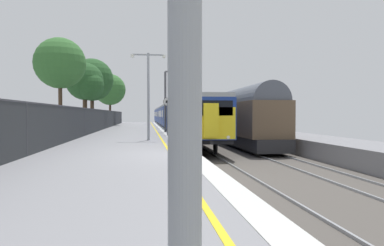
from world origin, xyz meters
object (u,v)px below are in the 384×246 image
Objects in this scene: commuter_train_at_platform at (170,116)px; background_tree_right at (61,65)px; speed_limit_sign at (167,111)px; background_tree_back at (92,81)px; background_tree_centre at (111,91)px; signal_gantry at (169,94)px; background_tree_left at (86,83)px; freight_train_adjacent_track at (213,115)px; platform_lamp_mid at (148,88)px.

commuter_train_at_platform is 24.46m from background_tree_right.
speed_limit_sign is 16.49m from background_tree_back.
signal_gantry is at bearing -71.75° from background_tree_centre.
background_tree_centre is 10.41m from background_tree_back.
background_tree_left is at bearing 128.02° from speed_limit_sign.
speed_limit_sign is 0.35× the size of background_tree_back.
background_tree_back is (0.41, 12.26, -0.03)m from background_tree_right.
signal_gantry is at bearing 16.02° from background_tree_right.
freight_train_adjacent_track is at bearing 40.03° from background_tree_right.
commuter_train_at_platform is 23.40× the size of speed_limit_sign.
platform_lamp_mid is at bearing -80.46° from background_tree_centre.
platform_lamp_mid reaches higher than freight_train_adjacent_track.
background_tree_right is (-6.36, 6.80, 2.14)m from platform_lamp_mid.
background_tree_left reaches higher than speed_limit_sign.
background_tree_left is 0.84× the size of background_tree_back.
background_tree_right is at bearing -91.92° from background_tree_back.
background_tree_back reaches higher than platform_lamp_mid.
freight_train_adjacent_track is 19.66m from platform_lamp_mid.
commuter_train_at_platform is at bearing 83.65° from platform_lamp_mid.
background_tree_centre is (-6.33, 24.74, 3.08)m from speed_limit_sign.
commuter_train_at_platform is 8.81× the size of background_tree_right.
background_tree_centre reaches higher than platform_lamp_mid.
commuter_train_at_platform is at bearing 47.20° from background_tree_back.
background_tree_centre is at bearing 87.39° from background_tree_left.
commuter_train_at_platform is 29.20m from platform_lamp_mid.
background_tree_back is (-9.17, -9.91, 3.83)m from commuter_train_at_platform.
background_tree_left reaches higher than freight_train_adjacent_track.
signal_gantry reaches higher than freight_train_adjacent_track.
signal_gantry is 0.81× the size of background_tree_left.
signal_gantry is 8.66m from background_tree_right.
background_tree_centre is at bearing 84.46° from background_tree_back.
freight_train_adjacent_track is at bearing -42.63° from background_tree_centre.
background_tree_centre is at bearing 99.54° from platform_lamp_mid.
platform_lamp_mid is (-1.75, -9.13, -0.20)m from signal_gantry.
commuter_train_at_platform is 8.91m from background_tree_centre.
speed_limit_sign is 25.72m from background_tree_centre.
background_tree_left is at bearing -120.18° from commuter_train_at_platform.
background_tree_centre is (-12.18, 11.21, 3.37)m from freight_train_adjacent_track.
background_tree_right is 0.94× the size of background_tree_back.
platform_lamp_mid is (-7.23, -18.21, 1.57)m from freight_train_adjacent_track.
background_tree_right reaches higher than signal_gantry.
background_tree_back reaches higher than freight_train_adjacent_track.
background_tree_left is 5.42m from background_tree_back.
background_tree_centre is at bearing 137.37° from freight_train_adjacent_track.
signal_gantry is at bearing -31.64° from background_tree_left.
freight_train_adjacent_track is 7.77× the size of platform_lamp_mid.
background_tree_right reaches higher than freight_train_adjacent_track.
commuter_train_at_platform is at bearing 66.62° from background_tree_right.
commuter_train_at_platform is 19.99m from signal_gantry.
speed_limit_sign is 8.72m from background_tree_right.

